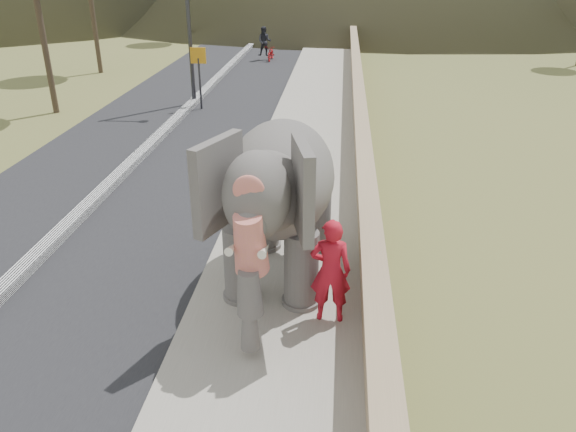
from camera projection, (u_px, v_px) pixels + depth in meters
The scene contains 8 objects.
ground at pixel (254, 417), 7.61m from camera, with size 160.00×160.00×0.00m, color olive.
road at pixel (140, 159), 17.02m from camera, with size 7.00×120.00×0.03m, color black.
median at pixel (140, 156), 16.98m from camera, with size 0.35×120.00×0.22m, color black.
walkway at pixel (304, 162), 16.57m from camera, with size 3.00×120.00×0.15m, color #9E9687.
parapet at pixel (361, 148), 16.23m from camera, with size 0.30×120.00×1.10m, color tan.
signboard at pixel (199, 68), 21.65m from camera, with size 0.60×0.08×2.40m.
elephant_and_man at pixel (282, 200), 10.08m from camera, with size 2.51×4.39×3.07m.
motorcyclist at pixel (268, 47), 31.99m from camera, with size 1.06×1.61×1.87m.
Camera 1 is at (1.00, -5.64, 5.72)m, focal length 35.00 mm.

